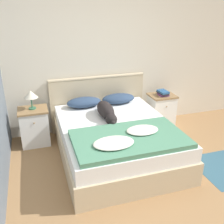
% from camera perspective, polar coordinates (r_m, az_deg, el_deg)
% --- Properties ---
extents(ground_plane, '(16.00, 16.00, 0.00)m').
position_cam_1_polar(ground_plane, '(3.16, 5.88, -19.38)').
color(ground_plane, '#997047').
extents(wall_back, '(9.00, 0.06, 2.55)m').
position_cam_1_polar(wall_back, '(4.45, -4.43, 11.87)').
color(wall_back, beige).
rests_on(wall_back, ground_plane).
extents(bed, '(1.58, 1.97, 0.53)m').
position_cam_1_polar(bed, '(3.83, 0.89, -6.18)').
color(bed, '#C6B28E').
rests_on(bed, ground_plane).
extents(headboard, '(1.66, 0.06, 0.97)m').
position_cam_1_polar(headboard, '(4.61, -3.04, 2.32)').
color(headboard, '#C6B28E').
rests_on(headboard, ground_plane).
extents(nightstand_left, '(0.45, 0.40, 0.60)m').
position_cam_1_polar(nightstand_left, '(4.33, -16.48, -3.04)').
color(nightstand_left, white).
rests_on(nightstand_left, ground_plane).
extents(nightstand_right, '(0.45, 0.40, 0.60)m').
position_cam_1_polar(nightstand_right, '(4.84, 10.63, 0.38)').
color(nightstand_right, white).
rests_on(nightstand_right, ground_plane).
extents(pillow_left, '(0.56, 0.32, 0.16)m').
position_cam_1_polar(pillow_left, '(4.30, -6.11, 2.12)').
color(pillow_left, navy).
rests_on(pillow_left, bed).
extents(pillow_right, '(0.56, 0.32, 0.16)m').
position_cam_1_polar(pillow_right, '(4.45, 1.41, 2.95)').
color(pillow_right, navy).
rests_on(pillow_right, bed).
extents(quilt, '(1.40, 0.84, 0.11)m').
position_cam_1_polar(quilt, '(3.25, 3.67, -5.76)').
color(quilt, '#4C8466').
rests_on(quilt, bed).
extents(dog, '(0.22, 0.75, 0.22)m').
position_cam_1_polar(dog, '(3.86, -1.28, 0.18)').
color(dog, black).
rests_on(dog, bed).
extents(book_stack, '(0.17, 0.23, 0.08)m').
position_cam_1_polar(book_stack, '(4.71, 11.05, 4.09)').
color(book_stack, '#703D7F').
rests_on(book_stack, nightstand_right).
extents(table_lamp, '(0.21, 0.21, 0.29)m').
position_cam_1_polar(table_lamp, '(4.15, -17.29, 3.56)').
color(table_lamp, '#336B4C').
rests_on(table_lamp, nightstand_left).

